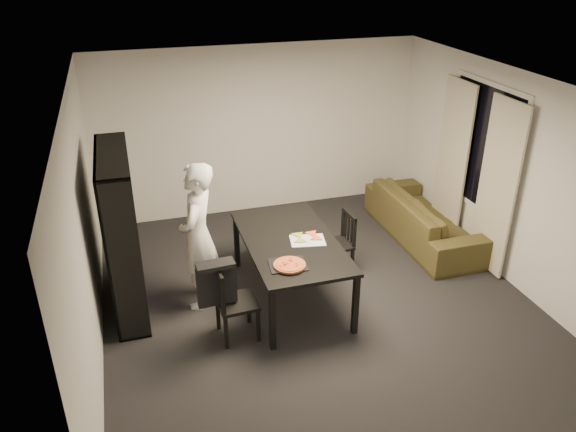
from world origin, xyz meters
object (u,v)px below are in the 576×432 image
object	(u,v)px
dining_table	(290,245)
chair_left	(229,298)
chair_right	(342,238)
pepperoni_pizza	(290,265)
sofa	(424,217)
bookshelf	(122,233)
person	(198,236)
baking_tray	(288,265)

from	to	relation	value
dining_table	chair_left	size ratio (longest dim) A/B	2.09
dining_table	chair_right	xyz separation A→B (m)	(0.82, 0.40, -0.25)
dining_table	pepperoni_pizza	size ratio (longest dim) A/B	5.37
dining_table	sofa	xyz separation A→B (m)	(2.30, 0.89, -0.39)
chair_left	chair_right	bearing A→B (deg)	-63.64
bookshelf	chair_left	xyz separation A→B (m)	(1.01, -0.99, -0.44)
person	bookshelf	bearing A→B (deg)	-82.10
chair_right	sofa	bearing A→B (deg)	103.83
baking_tray	sofa	distance (m)	2.90
chair_left	pepperoni_pizza	bearing A→B (deg)	-94.24
bookshelf	dining_table	size ratio (longest dim) A/B	1.01
chair_left	sofa	size ratio (longest dim) A/B	0.40
bookshelf	pepperoni_pizza	bearing A→B (deg)	-30.61
dining_table	sofa	world-z (taller)	dining_table
person	sofa	size ratio (longest dim) A/B	0.80
chair_right	sofa	size ratio (longest dim) A/B	0.37
person	baking_tray	size ratio (longest dim) A/B	4.45
person	baking_tray	distance (m)	1.12
chair_left	chair_right	size ratio (longest dim) A/B	1.10
bookshelf	dining_table	xyz separation A→B (m)	(1.87, -0.43, -0.24)
bookshelf	sofa	world-z (taller)	bookshelf
person	pepperoni_pizza	bearing A→B (deg)	71.27
chair_right	person	bearing A→B (deg)	-88.39
dining_table	chair_right	world-z (taller)	chair_right
dining_table	pepperoni_pizza	distance (m)	0.61
person	sofa	bearing A→B (deg)	124.79
person	baking_tray	world-z (taller)	person
chair_left	pepperoni_pizza	world-z (taller)	chair_left
bookshelf	person	world-z (taller)	bookshelf
dining_table	person	world-z (taller)	person
chair_left	pepperoni_pizza	distance (m)	0.74
dining_table	sofa	size ratio (longest dim) A/B	0.84
dining_table	person	bearing A→B (deg)	169.10
bookshelf	baking_tray	bearing A→B (deg)	-29.65
person	pepperoni_pizza	xyz separation A→B (m)	(0.86, -0.77, -0.08)
bookshelf	chair_left	bearing A→B (deg)	-44.28
dining_table	baking_tray	bearing A→B (deg)	-110.19
bookshelf	pepperoni_pizza	world-z (taller)	bookshelf
chair_right	pepperoni_pizza	xyz separation A→B (m)	(-1.00, -0.97, 0.34)
bookshelf	sofa	distance (m)	4.24
dining_table	person	size ratio (longest dim) A/B	1.05
bookshelf	dining_table	bearing A→B (deg)	-12.87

